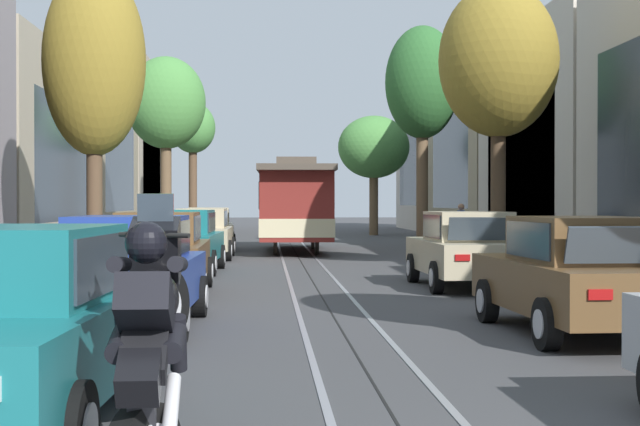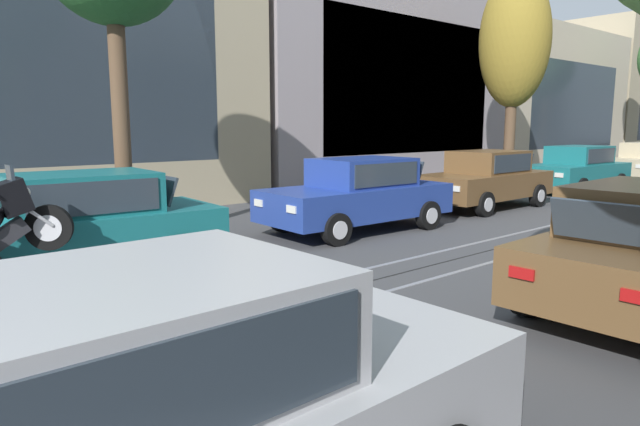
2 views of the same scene
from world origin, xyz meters
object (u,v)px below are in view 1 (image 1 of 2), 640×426
object	(u,v)px
parked_car_beige_mid_right	(466,249)
street_tree_kerb_left_fourth	(193,131)
parked_car_brown_mid_left	(158,252)
motorcycle_with_rider	(150,331)
parked_car_blue_second_left	(128,272)
parked_car_teal_fourth_left	(182,241)
parked_car_teal_near_left	(5,327)
street_tree_kerb_right_fourth	(374,148)
cable_car_trolley	(295,206)
pedestrian_on_left_pavement	(461,226)
parked_car_brown_second_right	(579,275)
parked_car_beige_fifth_left	(202,233)
street_tree_kerb_left_second	(94,64)
street_tree_kerb_right_second	(498,62)
street_tree_kerb_right_mid	(422,85)
parked_car_beige_sixth_left	(209,228)
street_tree_kerb_left_mid	(166,105)

from	to	relation	value
parked_car_beige_mid_right	street_tree_kerb_left_fourth	xyz separation A→B (m)	(-8.12, 31.98, 4.85)
parked_car_brown_mid_left	motorcycle_with_rider	size ratio (longest dim) A/B	2.36
parked_car_blue_second_left	parked_car_teal_fourth_left	bearing A→B (deg)	91.05
parked_car_teal_near_left	motorcycle_with_rider	distance (m)	1.99
parked_car_teal_near_left	street_tree_kerb_right_fourth	distance (m)	44.25
cable_car_trolley	pedestrian_on_left_pavement	world-z (taller)	cable_car_trolley
parked_car_brown_second_right	motorcycle_with_rider	world-z (taller)	motorcycle_with_rider
parked_car_beige_fifth_left	street_tree_kerb_left_second	distance (m)	8.40
street_tree_kerb_right_second	cable_car_trolley	xyz separation A→B (m)	(-4.98, 9.60, -3.75)
parked_car_teal_fourth_left	street_tree_kerb_right_fourth	world-z (taller)	street_tree_kerb_right_fourth
parked_car_brown_mid_left	parked_car_teal_near_left	bearing A→B (deg)	-89.73
parked_car_teal_fourth_left	street_tree_kerb_right_mid	bearing A→B (deg)	56.53
street_tree_kerb_left_fourth	street_tree_kerb_right_second	world-z (taller)	street_tree_kerb_right_second
street_tree_kerb_left_second	street_tree_kerb_right_second	size ratio (longest dim) A/B	1.00
parked_car_beige_sixth_left	street_tree_kerb_left_fourth	world-z (taller)	street_tree_kerb_left_fourth
parked_car_blue_second_left	pedestrian_on_left_pavement	world-z (taller)	pedestrian_on_left_pavement
cable_car_trolley	motorcycle_with_rider	xyz separation A→B (m)	(-1.78, -27.73, -0.70)
parked_car_beige_sixth_left	street_tree_kerb_right_fourth	distance (m)	17.92
parked_car_beige_fifth_left	street_tree_kerb_left_second	bearing A→B (deg)	-107.02
parked_car_blue_second_left	street_tree_kerb_left_second	bearing A→B (deg)	102.83
cable_car_trolley	parked_car_beige_mid_right	bearing A→B (deg)	-77.79
parked_car_beige_sixth_left	pedestrian_on_left_pavement	bearing A→B (deg)	-21.90
street_tree_kerb_right_mid	motorcycle_with_rider	size ratio (longest dim) A/B	4.68
parked_car_teal_near_left	street_tree_kerb_right_second	world-z (taller)	street_tree_kerb_right_second
parked_car_teal_fourth_left	pedestrian_on_left_pavement	bearing A→B (deg)	41.50
street_tree_kerb_right_mid	motorcycle_with_rider	xyz separation A→B (m)	(-6.83, -30.44, -5.40)
parked_car_beige_sixth_left	street_tree_kerb_left_second	bearing A→B (deg)	-99.14
parked_car_teal_fourth_left	street_tree_kerb_left_fourth	world-z (taller)	street_tree_kerb_left_fourth
parked_car_brown_mid_left	street_tree_kerb_left_second	xyz separation A→B (m)	(-2.04, 4.53, 4.32)
street_tree_kerb_left_second	pedestrian_on_left_pavement	world-z (taller)	street_tree_kerb_left_second
parked_car_beige_fifth_left	street_tree_kerb_left_fourth	xyz separation A→B (m)	(-1.94, 21.48, 4.85)
parked_car_beige_sixth_left	parked_car_brown_second_right	distance (m)	23.79
motorcycle_with_rider	parked_car_beige_mid_right	bearing A→B (deg)	69.89
parked_car_brown_second_right	street_tree_kerb_right_fourth	bearing A→B (deg)	87.51
parked_car_teal_fourth_left	motorcycle_with_rider	world-z (taller)	motorcycle_with_rider
parked_car_brown_mid_left	parked_car_brown_second_right	size ratio (longest dim) A/B	0.99
parked_car_teal_fourth_left	street_tree_kerb_left_fourth	bearing A→B (deg)	93.82
street_tree_kerb_left_mid	street_tree_kerb_right_fourth	size ratio (longest dim) A/B	1.16
parked_car_brown_second_right	street_tree_kerb_left_second	size ratio (longest dim) A/B	0.59
parked_car_beige_sixth_left	street_tree_kerb_left_second	world-z (taller)	street_tree_kerb_left_second
parked_car_beige_fifth_left	street_tree_kerb_right_mid	bearing A→B (deg)	39.06
parked_car_brown_mid_left	street_tree_kerb_right_mid	distance (m)	20.55
parked_car_beige_fifth_left	parked_car_brown_second_right	bearing A→B (deg)	-70.46
parked_car_beige_fifth_left	parked_car_beige_sixth_left	world-z (taller)	same
parked_car_brown_mid_left	parked_car_beige_fifth_left	world-z (taller)	same
parked_car_teal_fourth_left	motorcycle_with_rider	xyz separation A→B (m)	(1.40, -17.99, 0.16)
parked_car_beige_sixth_left	street_tree_kerb_right_fourth	xyz separation A→B (m)	(8.00, 15.54, 3.94)
street_tree_kerb_left_second	motorcycle_with_rider	distance (m)	17.79
street_tree_kerb_left_second	street_tree_kerb_left_mid	size ratio (longest dim) A/B	0.99
parked_car_beige_mid_right	street_tree_kerb_right_mid	distance (m)	18.08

